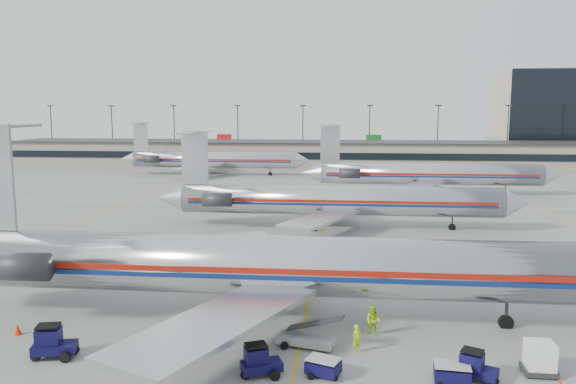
# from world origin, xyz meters

# --- Properties ---
(ground) EXTENTS (260.00, 260.00, 0.00)m
(ground) POSITION_xyz_m (0.00, 0.00, 0.00)
(ground) COLOR gray
(ground) RESTS_ON ground
(apron_markings) EXTENTS (160.00, 0.15, 0.02)m
(apron_markings) POSITION_xyz_m (0.00, 10.00, 0.01)
(apron_markings) COLOR silver
(apron_markings) RESTS_ON ground
(terminal) EXTENTS (162.00, 17.00, 6.25)m
(terminal) POSITION_xyz_m (0.00, 97.97, 3.16)
(terminal) COLOR gray
(terminal) RESTS_ON ground
(light_mast_row) EXTENTS (163.60, 0.40, 15.28)m
(light_mast_row) POSITION_xyz_m (0.00, 112.00, 8.58)
(light_mast_row) COLOR #38383D
(light_mast_row) RESTS_ON ground
(distant_building) EXTENTS (30.00, 20.00, 25.00)m
(distant_building) POSITION_xyz_m (62.00, 128.00, 12.50)
(distant_building) COLOR tan
(distant_building) RESTS_ON ground
(jet_foreground) EXTENTS (49.19, 28.96, 12.88)m
(jet_foreground) POSITION_xyz_m (-2.94, -6.14, 3.74)
(jet_foreground) COLOR silver
(jet_foreground) RESTS_ON ground
(jet_second_row) EXTENTS (43.54, 25.64, 11.40)m
(jet_second_row) POSITION_xyz_m (1.02, 23.84, 3.31)
(jet_second_row) COLOR silver
(jet_second_row) RESTS_ON ground
(jet_third_row) EXTENTS (42.25, 25.99, 11.55)m
(jet_third_row) POSITION_xyz_m (15.61, 52.70, 3.35)
(jet_third_row) COLOR silver
(jet_third_row) RESTS_ON ground
(jet_back_row) EXTENTS (41.56, 25.56, 11.36)m
(jet_back_row) POSITION_xyz_m (-26.31, 76.84, 3.30)
(jet_back_row) COLOR silver
(jet_back_row) RESTS_ON ground
(tug_left) EXTENTS (2.52, 1.65, 1.89)m
(tug_left) POSITION_xyz_m (-13.57, -13.15, 0.86)
(tug_left) COLOR #0B0932
(tug_left) RESTS_ON ground
(tug_center) EXTENTS (2.34, 1.79, 1.70)m
(tug_center) POSITION_xyz_m (-1.78, -14.10, 0.78)
(tug_center) COLOR #0B0932
(tug_center) RESTS_ON ground
(tug_right) EXTENTS (2.24, 1.80, 1.63)m
(tug_right) POSITION_xyz_m (9.23, -13.53, 0.74)
(tug_right) COLOR #0B0932
(tug_right) RESTS_ON ground
(cart_inner) EXTENTS (1.96, 1.67, 0.95)m
(cart_inner) POSITION_xyz_m (1.54, -13.81, 0.50)
(cart_inner) COLOR #0B0932
(cart_inner) RESTS_ON ground
(cart_outer) EXTENTS (1.88, 1.37, 1.01)m
(cart_outer) POSITION_xyz_m (8.03, -13.96, 0.54)
(cart_outer) COLOR #0B0932
(cart_outer) RESTS_ON ground
(uld_container) EXTENTS (1.70, 1.43, 1.75)m
(uld_container) POSITION_xyz_m (12.75, -12.49, 0.89)
(uld_container) COLOR #2D2D30
(uld_container) RESTS_ON ground
(belt_loader) EXTENTS (4.02, 1.98, 2.06)m
(belt_loader) POSITION_xyz_m (0.45, -10.29, 0.55)
(belt_loader) COLOR #9D9D9D
(belt_loader) RESTS_ON ground
(ramp_worker_near) EXTENTS (0.70, 0.67, 1.62)m
(ramp_worker_near) POSITION_xyz_m (3.33, -10.71, 0.81)
(ramp_worker_near) COLOR #C0F116
(ramp_worker_near) RESTS_ON ground
(ramp_worker_far) EXTENTS (1.14, 1.04, 1.89)m
(ramp_worker_far) POSITION_xyz_m (4.36, -8.19, 0.94)
(ramp_worker_far) COLOR #ACDD14
(ramp_worker_far) RESTS_ON ground
(cone_left) EXTENTS (0.54, 0.54, 0.67)m
(cone_left) POSITION_xyz_m (-17.39, -10.27, 0.33)
(cone_left) COLOR red
(cone_left) RESTS_ON ground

